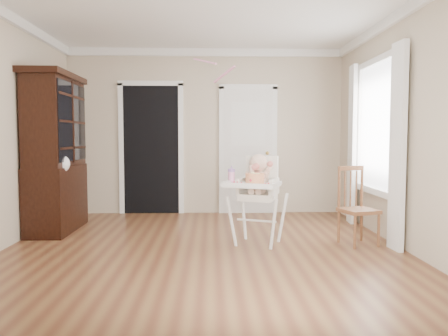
{
  "coord_description": "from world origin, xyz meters",
  "views": [
    {
      "loc": [
        0.09,
        -4.74,
        1.26
      ],
      "look_at": [
        0.23,
        0.23,
        0.91
      ],
      "focal_mm": 35.0,
      "sensor_mm": 36.0,
      "label": 1
    }
  ],
  "objects_px": {
    "sippy_cup": "(231,175)",
    "dining_chair": "(357,208)",
    "high_chair": "(258,189)",
    "china_cabinet": "(56,153)",
    "cake": "(255,179)"
  },
  "relations": [
    {
      "from": "china_cabinet",
      "to": "high_chair",
      "type": "bearing_deg",
      "value": -17.55
    },
    {
      "from": "high_chair",
      "to": "china_cabinet",
      "type": "height_order",
      "value": "china_cabinet"
    },
    {
      "from": "sippy_cup",
      "to": "dining_chair",
      "type": "xyz_separation_m",
      "value": [
        1.48,
        0.0,
        -0.39
      ]
    },
    {
      "from": "sippy_cup",
      "to": "dining_chair",
      "type": "relative_size",
      "value": 0.22
    },
    {
      "from": "high_chair",
      "to": "cake",
      "type": "bearing_deg",
      "value": -81.15
    },
    {
      "from": "dining_chair",
      "to": "high_chair",
      "type": "bearing_deg",
      "value": 161.64
    },
    {
      "from": "high_chair",
      "to": "sippy_cup",
      "type": "relative_size",
      "value": 5.32
    },
    {
      "from": "sippy_cup",
      "to": "china_cabinet",
      "type": "xyz_separation_m",
      "value": [
        -2.31,
        0.86,
        0.23
      ]
    },
    {
      "from": "cake",
      "to": "dining_chair",
      "type": "distance_m",
      "value": 1.3
    },
    {
      "from": "cake",
      "to": "china_cabinet",
      "type": "relative_size",
      "value": 0.13
    },
    {
      "from": "china_cabinet",
      "to": "dining_chair",
      "type": "height_order",
      "value": "china_cabinet"
    },
    {
      "from": "cake",
      "to": "dining_chair",
      "type": "bearing_deg",
      "value": 10.08
    },
    {
      "from": "sippy_cup",
      "to": "china_cabinet",
      "type": "height_order",
      "value": "china_cabinet"
    },
    {
      "from": "sippy_cup",
      "to": "dining_chair",
      "type": "height_order",
      "value": "sippy_cup"
    },
    {
      "from": "sippy_cup",
      "to": "cake",
      "type": "bearing_deg",
      "value": -40.71
    }
  ]
}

